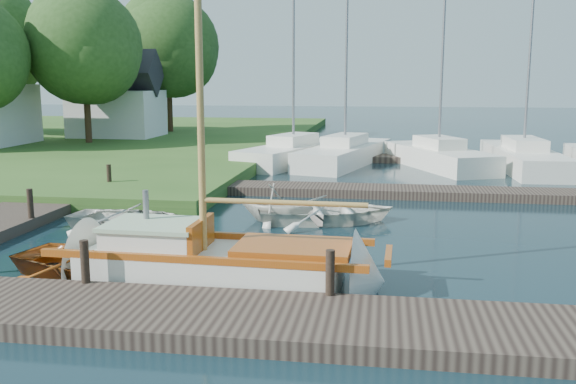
# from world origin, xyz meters

# --- Properties ---
(ground) EXTENTS (160.00, 160.00, 0.00)m
(ground) POSITION_xyz_m (0.00, 0.00, 0.00)
(ground) COLOR black
(ground) RESTS_ON ground
(near_dock) EXTENTS (18.00, 2.20, 0.30)m
(near_dock) POSITION_xyz_m (0.00, -6.00, 0.15)
(near_dock) COLOR black
(near_dock) RESTS_ON ground
(left_dock) EXTENTS (2.20, 18.00, 0.30)m
(left_dock) POSITION_xyz_m (-8.00, 2.00, 0.15)
(left_dock) COLOR black
(left_dock) RESTS_ON ground
(far_dock) EXTENTS (14.00, 1.60, 0.30)m
(far_dock) POSITION_xyz_m (2.00, 6.50, 0.15)
(far_dock) COLOR black
(far_dock) RESTS_ON ground
(pontoon) EXTENTS (30.00, 1.60, 0.30)m
(pontoon) POSITION_xyz_m (10.00, 16.00, 0.15)
(pontoon) COLOR black
(pontoon) RESTS_ON ground
(mooring_post_1) EXTENTS (0.16, 0.16, 0.80)m
(mooring_post_1) POSITION_xyz_m (-3.00, -5.00, 0.70)
(mooring_post_1) COLOR black
(mooring_post_1) RESTS_ON near_dock
(mooring_post_2) EXTENTS (0.16, 0.16, 0.80)m
(mooring_post_2) POSITION_xyz_m (1.50, -5.00, 0.70)
(mooring_post_2) COLOR black
(mooring_post_2) RESTS_ON near_dock
(mooring_post_4) EXTENTS (0.16, 0.16, 0.80)m
(mooring_post_4) POSITION_xyz_m (-7.00, 0.00, 0.70)
(mooring_post_4) COLOR black
(mooring_post_4) RESTS_ON left_dock
(mooring_post_5) EXTENTS (0.16, 0.16, 0.80)m
(mooring_post_5) POSITION_xyz_m (-7.00, 5.00, 0.70)
(mooring_post_5) COLOR black
(mooring_post_5) RESTS_ON left_dock
(sailboat) EXTENTS (7.20, 2.18, 9.83)m
(sailboat) POSITION_xyz_m (-0.73, -3.81, 0.34)
(sailboat) COLOR silver
(sailboat) RESTS_ON ground
(dinghy) EXTENTS (4.64, 3.77, 0.85)m
(dinghy) POSITION_xyz_m (-3.12, -3.81, 0.42)
(dinghy) COLOR #92490C
(dinghy) RESTS_ON ground
(tender_a) EXTENTS (3.80, 2.90, 0.74)m
(tender_a) POSITION_xyz_m (-4.31, 0.40, 0.37)
(tender_a) COLOR silver
(tender_a) RESTS_ON ground
(tender_b) EXTENTS (2.69, 2.48, 1.19)m
(tender_b) POSITION_xyz_m (-0.63, 1.91, 0.59)
(tender_b) COLOR silver
(tender_b) RESTS_ON ground
(tender_c) EXTENTS (4.44, 3.66, 0.80)m
(tender_c) POSITION_xyz_m (0.79, 2.04, 0.40)
(tender_c) COLOR silver
(tender_c) RESTS_ON ground
(marina_boat_0) EXTENTS (4.72, 8.11, 11.87)m
(marina_boat_0) POSITION_xyz_m (-1.97, 14.55, 0.58)
(marina_boat_0) COLOR silver
(marina_boat_0) RESTS_ON ground
(marina_boat_1) EXTENTS (4.32, 8.70, 10.41)m
(marina_boat_1) POSITION_xyz_m (0.49, 14.64, 0.56)
(marina_boat_1) COLOR silver
(marina_boat_1) RESTS_ON ground
(marina_boat_2) EXTENTS (4.92, 7.61, 11.57)m
(marina_boat_2) POSITION_xyz_m (4.79, 14.11, 0.58)
(marina_boat_2) COLOR silver
(marina_boat_2) RESTS_ON ground
(marina_boat_3) EXTENTS (2.56, 8.91, 12.66)m
(marina_boat_3) POSITION_xyz_m (8.52, 14.25, 0.58)
(marina_boat_3) COLOR silver
(marina_boat_3) RESTS_ON ground
(house_c) EXTENTS (5.25, 4.00, 5.28)m
(house_c) POSITION_xyz_m (-14.00, 22.00, 2.58)
(house_c) COLOR silver
(house_c) RESTS_ON shore
(tree_3) EXTENTS (6.41, 6.38, 8.74)m
(tree_3) POSITION_xyz_m (-14.00, 18.05, 5.81)
(tree_3) COLOR #332114
(tree_3) RESTS_ON shore
(tree_7) EXTENTS (6.83, 6.83, 9.38)m
(tree_7) POSITION_xyz_m (-12.00, 26.05, 6.20)
(tree_7) COLOR #332114
(tree_7) RESTS_ON shore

